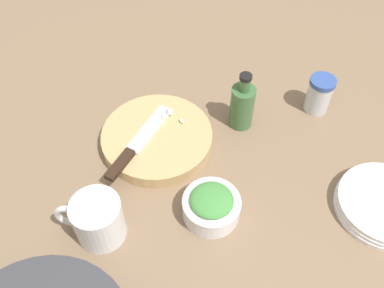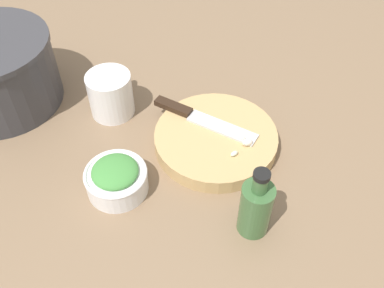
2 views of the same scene
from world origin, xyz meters
name	(u,v)px [view 1 (image 1 of 2)]	position (x,y,z in m)	size (l,w,h in m)	color
ground_plane	(212,176)	(0.00, 0.00, 0.00)	(5.00, 5.00, 0.00)	#7F664C
cutting_board	(157,138)	(0.10, -0.12, 0.02)	(0.25, 0.25, 0.03)	tan
chef_knife	(136,145)	(0.15, -0.09, 0.04)	(0.18, 0.19, 0.01)	black
garlic_cloves	(170,114)	(0.06, -0.16, 0.04)	(0.05, 0.05, 0.01)	silver
herb_bowl	(211,205)	(0.03, 0.09, 0.03)	(0.12, 0.12, 0.06)	white
spice_jar	(319,94)	(-0.30, -0.14, 0.05)	(0.06, 0.06, 0.09)	silver
coffee_mug	(97,220)	(0.25, 0.08, 0.05)	(0.13, 0.10, 0.10)	white
plate_stack	(384,205)	(-0.32, 0.16, 0.01)	(0.19, 0.19, 0.03)	white
oil_bottle	(242,105)	(-0.10, -0.13, 0.06)	(0.06, 0.06, 0.15)	#3D6638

